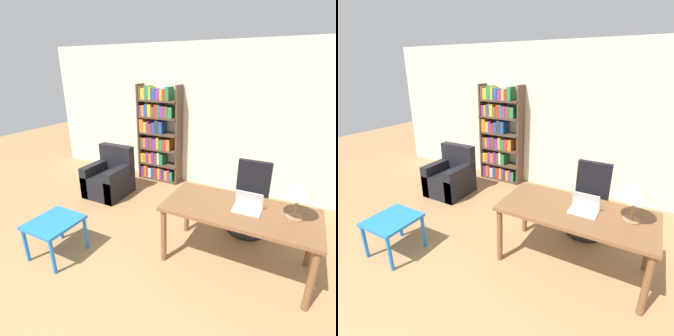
{
  "view_description": "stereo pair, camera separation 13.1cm",
  "coord_description": "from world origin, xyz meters",
  "views": [
    {
      "loc": [
        1.31,
        -0.22,
        2.26
      ],
      "look_at": [
        -0.19,
        2.68,
        1.0
      ],
      "focal_mm": 28.0,
      "sensor_mm": 36.0,
      "label": 1
    },
    {
      "loc": [
        1.43,
        -0.16,
        2.26
      ],
      "look_at": [
        -0.19,
        2.68,
        1.0
      ],
      "focal_mm": 28.0,
      "sensor_mm": 36.0,
      "label": 2
    }
  ],
  "objects": [
    {
      "name": "desk",
      "position": [
        0.83,
        2.48,
        0.66
      ],
      "size": [
        1.72,
        0.83,
        0.75
      ],
      "color": "brown",
      "rests_on": "ground_plane"
    },
    {
      "name": "bookshelf",
      "position": [
        -1.3,
        4.34,
        0.95
      ],
      "size": [
        0.9,
        0.28,
        1.96
      ],
      "color": "#4C3828",
      "rests_on": "ground_plane"
    },
    {
      "name": "armchair",
      "position": [
        -1.74,
        3.29,
        0.29
      ],
      "size": [
        0.7,
        0.74,
        0.89
      ],
      "color": "black",
      "rests_on": "ground_plane"
    },
    {
      "name": "laptop",
      "position": [
        0.92,
        2.5,
        0.8
      ],
      "size": [
        0.3,
        0.22,
        0.22
      ],
      "color": "silver",
      "rests_on": "desk"
    },
    {
      "name": "office_chair",
      "position": [
        0.82,
        3.31,
        0.45
      ],
      "size": [
        0.55,
        0.55,
        1.02
      ],
      "color": "black",
      "rests_on": "ground_plane"
    },
    {
      "name": "table_lamp",
      "position": [
        1.4,
        2.55,
        1.09
      ],
      "size": [
        0.36,
        0.36,
        0.43
      ],
      "color": "olive",
      "rests_on": "desk"
    },
    {
      "name": "side_table_blue",
      "position": [
        -1.21,
        1.59,
        0.42
      ],
      "size": [
        0.54,
        0.59,
        0.49
      ],
      "color": "blue",
      "rests_on": "ground_plane"
    },
    {
      "name": "wall_back",
      "position": [
        0.0,
        4.53,
        1.35
      ],
      "size": [
        8.0,
        0.06,
        2.7
      ],
      "color": "beige",
      "rests_on": "ground_plane"
    }
  ]
}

